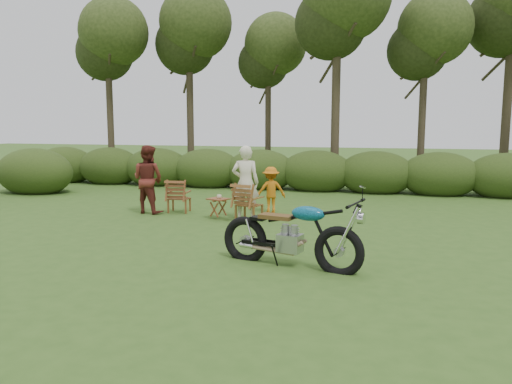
% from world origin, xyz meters
% --- Properties ---
extents(ground, '(80.00, 80.00, 0.00)m').
position_xyz_m(ground, '(0.00, 0.00, 0.00)').
color(ground, '#31521B').
rests_on(ground, ground).
extents(tree_line, '(22.52, 11.62, 8.14)m').
position_xyz_m(tree_line, '(0.50, 9.74, 3.81)').
color(tree_line, '#342A1C').
rests_on(tree_line, ground).
extents(motorcycle, '(2.48, 1.40, 1.33)m').
position_xyz_m(motorcycle, '(0.90, -0.29, 0.00)').
color(motorcycle, '#0E8DBD').
rests_on(motorcycle, ground).
extents(lawn_chair_right, '(0.75, 0.75, 0.90)m').
position_xyz_m(lawn_chair_right, '(-0.77, 3.19, 0.00)').
color(lawn_chair_right, brown).
rests_on(lawn_chair_right, ground).
extents(lawn_chair_left, '(0.65, 0.65, 0.86)m').
position_xyz_m(lawn_chair_left, '(-2.84, 3.82, 0.00)').
color(lawn_chair_left, brown).
rests_on(lawn_chair_left, ground).
extents(side_table, '(0.60, 0.55, 0.50)m').
position_xyz_m(side_table, '(-1.56, 3.22, 0.25)').
color(side_table, brown).
rests_on(side_table, ground).
extents(cup, '(0.12, 0.12, 0.09)m').
position_xyz_m(cup, '(-1.53, 3.23, 0.54)').
color(cup, beige).
rests_on(cup, side_table).
extents(adult_a, '(0.73, 0.56, 1.78)m').
position_xyz_m(adult_a, '(-0.90, 3.31, 0.00)').
color(adult_a, '#EEE3C4').
rests_on(adult_a, ground).
extents(adult_b, '(0.96, 0.81, 1.75)m').
position_xyz_m(adult_b, '(-3.56, 3.50, 0.00)').
color(adult_b, maroon).
rests_on(adult_b, ground).
extents(child, '(0.89, 0.72, 1.19)m').
position_xyz_m(child, '(-0.51, 4.33, 0.00)').
color(child, '#C26912').
rests_on(child, ground).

